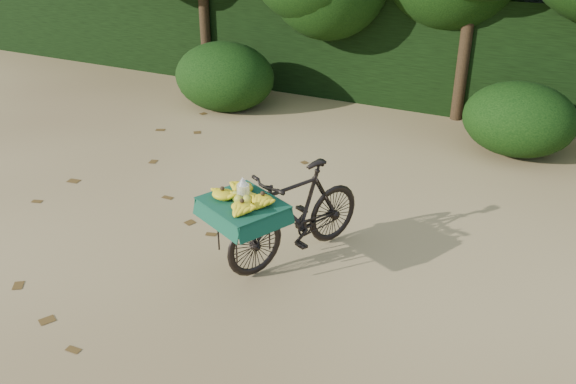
% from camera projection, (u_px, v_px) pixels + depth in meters
% --- Properties ---
extents(ground, '(80.00, 80.00, 0.00)m').
position_uv_depth(ground, '(263.00, 299.00, 5.33)').
color(ground, tan).
rests_on(ground, ground).
extents(vendor_bicycle, '(1.21, 1.75, 0.96)m').
position_uv_depth(vendor_bicycle, '(294.00, 213.00, 5.71)').
color(vendor_bicycle, black).
rests_on(vendor_bicycle, ground).
extents(hedge_backdrop, '(26.00, 1.80, 1.80)m').
position_uv_depth(hedge_backdrop, '(444.00, 45.00, 9.97)').
color(hedge_backdrop, black).
rests_on(hedge_backdrop, ground).
extents(bush_clumps, '(8.80, 1.70, 0.90)m').
position_uv_depth(bush_clumps, '(442.00, 112.00, 8.37)').
color(bush_clumps, black).
rests_on(bush_clumps, ground).
extents(leaf_litter, '(7.00, 7.30, 0.01)m').
position_uv_depth(leaf_litter, '(295.00, 262.00, 5.85)').
color(leaf_litter, '#503615').
rests_on(leaf_litter, ground).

